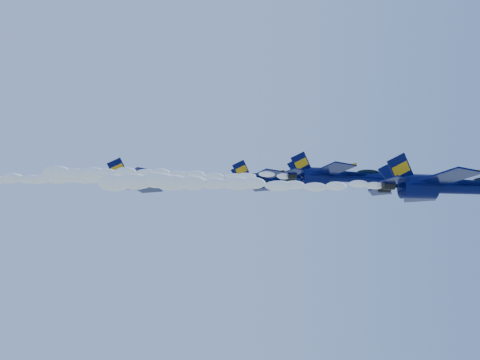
{
  "coord_description": "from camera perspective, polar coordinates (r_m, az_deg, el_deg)",
  "views": [
    {
      "loc": [
        -12.82,
        -82.85,
        130.49
      ],
      "look_at": [
        -4.45,
        -0.58,
        153.46
      ],
      "focal_mm": 45.0,
      "sensor_mm": 36.0,
      "label": 1
    }
  ],
  "objects": [
    {
      "name": "jet_second",
      "position": [
        85.27,
        9.33,
        0.33
      ],
      "size": [
        16.88,
        13.84,
        6.27
      ],
      "color": "#040837"
    },
    {
      "name": "smoke_trail_jet_lead",
      "position": [
        70.49,
        0.35,
        -0.39
      ],
      "size": [
        33.46,
        2.04,
        1.84
      ],
      "primitive_type": "ellipsoid",
      "color": "white"
    },
    {
      "name": "smoke_trail_jet_second",
      "position": [
        82.32,
        -6.97,
        0.55
      ],
      "size": [
        33.46,
        1.75,
        1.57
      ],
      "primitive_type": "ellipsoid",
      "color": "white"
    },
    {
      "name": "jet_lead",
      "position": [
        77.36,
        19.21,
        -0.57
      ],
      "size": [
        19.72,
        16.18,
        7.33
      ],
      "color": "#040837"
    },
    {
      "name": "jet_fourth",
      "position": [
        98.88,
        -8.04,
        -0.1
      ],
      "size": [
        18.62,
        15.27,
        6.92
      ],
      "color": "#040837"
    },
    {
      "name": "smoke_trail_jet_third",
      "position": [
        90.73,
        -11.52,
        0.11
      ],
      "size": [
        33.46,
        1.6,
        1.44
      ],
      "primitive_type": "ellipsoid",
      "color": "white"
    },
    {
      "name": "jet_third",
      "position": [
        91.41,
        3.19,
        -0.07
      ],
      "size": [
        15.42,
        12.65,
        5.73
      ],
      "color": "#040837"
    }
  ]
}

